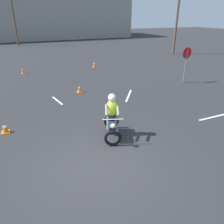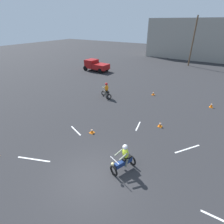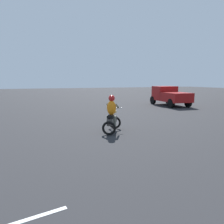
# 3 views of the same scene
# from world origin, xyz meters

# --- Properties ---
(motorcycle_rider_background) EXTENTS (1.50, 1.25, 1.66)m
(motorcycle_rider_background) POSITION_xyz_m (-5.40, 9.52, 0.73)
(motorcycle_rider_background) COLOR black
(motorcycle_rider_background) RESTS_ON ground
(pickup_truck) EXTENTS (4.21, 2.12, 1.73)m
(pickup_truck) POSITION_xyz_m (-13.22, 18.11, 0.93)
(pickup_truck) COLOR black
(pickup_truck) RESTS_ON ground
(lane_stripe_n) EXTENTS (0.36, 1.37, 0.01)m
(lane_stripe_n) POSITION_xyz_m (-0.07, 6.00, 0.00)
(lane_stripe_n) COLOR silver
(lane_stripe_n) RESTS_ON ground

